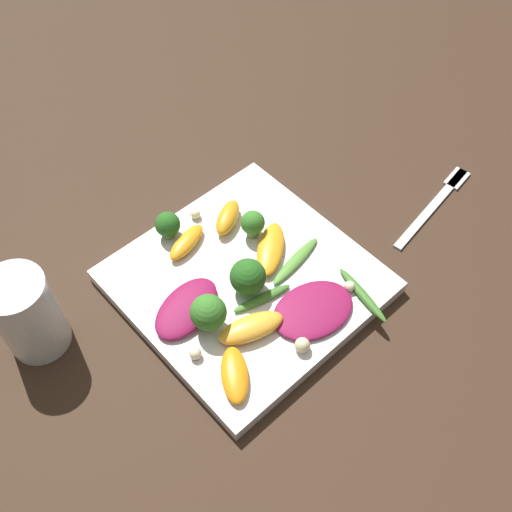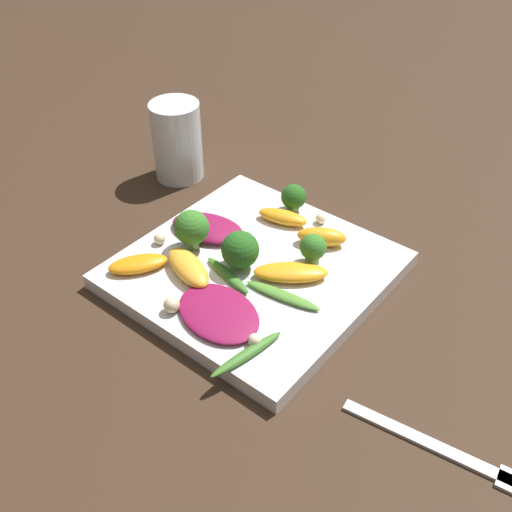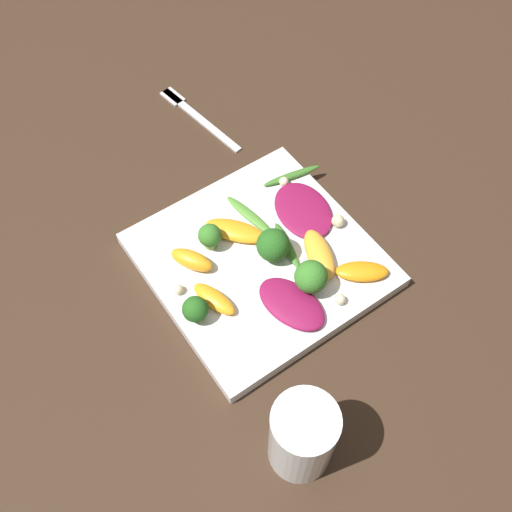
# 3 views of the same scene
# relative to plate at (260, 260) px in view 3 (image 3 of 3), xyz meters

# --- Properties ---
(ground_plane) EXTENTS (2.40, 2.40, 0.00)m
(ground_plane) POSITION_rel_plate_xyz_m (0.00, 0.00, -0.01)
(ground_plane) COLOR #382619
(plate) EXTENTS (0.26, 0.26, 0.02)m
(plate) POSITION_rel_plate_xyz_m (0.00, 0.00, 0.00)
(plate) COLOR white
(plate) RESTS_ON ground_plane
(drinking_glass) EXTENTS (0.07, 0.07, 0.11)m
(drinking_glass) POSITION_rel_plate_xyz_m (0.22, -0.10, 0.04)
(drinking_glass) COLOR white
(drinking_glass) RESTS_ON ground_plane
(fork) EXTENTS (0.17, 0.04, 0.01)m
(fork) POSITION_rel_plate_xyz_m (-0.28, 0.07, -0.01)
(fork) COLOR silver
(fork) RESTS_ON ground_plane
(radicchio_leaf_0) EXTENTS (0.11, 0.09, 0.01)m
(radicchio_leaf_0) POSITION_rel_plate_xyz_m (-0.02, 0.09, 0.01)
(radicchio_leaf_0) COLOR maroon
(radicchio_leaf_0) RESTS_ON plate
(radicchio_leaf_1) EXTENTS (0.10, 0.07, 0.01)m
(radicchio_leaf_1) POSITION_rel_plate_xyz_m (0.08, -0.01, 0.02)
(radicchio_leaf_1) COLOR maroon
(radicchio_leaf_1) RESTS_ON plate
(orange_segment_0) EXTENTS (0.08, 0.05, 0.02)m
(orange_segment_0) POSITION_rel_plate_xyz_m (0.04, 0.06, 0.02)
(orange_segment_0) COLOR #FCAD33
(orange_segment_0) RESTS_ON plate
(orange_segment_1) EXTENTS (0.06, 0.07, 0.01)m
(orange_segment_1) POSITION_rel_plate_xyz_m (0.09, 0.09, 0.02)
(orange_segment_1) COLOR orange
(orange_segment_1) RESTS_ON plate
(orange_segment_2) EXTENTS (0.06, 0.04, 0.02)m
(orange_segment_2) POSITION_rel_plate_xyz_m (0.02, -0.08, 0.02)
(orange_segment_2) COLOR orange
(orange_segment_2) RESTS_ON plate
(orange_segment_3) EXTENTS (0.06, 0.05, 0.02)m
(orange_segment_3) POSITION_rel_plate_xyz_m (-0.04, -0.08, 0.02)
(orange_segment_3) COLOR orange
(orange_segment_3) RESTS_ON plate
(orange_segment_4) EXTENTS (0.08, 0.07, 0.02)m
(orange_segment_4) POSITION_rel_plate_xyz_m (-0.04, -0.01, 0.02)
(orange_segment_4) COLOR orange
(orange_segment_4) RESTS_ON plate
(broccoli_floret_0) EXTENTS (0.04, 0.04, 0.05)m
(broccoli_floret_0) POSITION_rel_plate_xyz_m (0.07, 0.02, 0.04)
(broccoli_floret_0) COLOR #7A9E51
(broccoli_floret_0) RESTS_ON plate
(broccoli_floret_1) EXTENTS (0.03, 0.03, 0.04)m
(broccoli_floret_1) POSITION_rel_plate_xyz_m (0.03, -0.11, 0.03)
(broccoli_floret_1) COLOR #7A9E51
(broccoli_floret_1) RESTS_ON plate
(broccoli_floret_2) EXTENTS (0.03, 0.03, 0.04)m
(broccoli_floret_2) POSITION_rel_plate_xyz_m (-0.05, -0.04, 0.03)
(broccoli_floret_2) COLOR #7A9E51
(broccoli_floret_2) RESTS_ON plate
(broccoli_floret_3) EXTENTS (0.04, 0.04, 0.04)m
(broccoli_floret_3) POSITION_rel_plate_xyz_m (0.01, 0.01, 0.03)
(broccoli_floret_3) COLOR #84AD5B
(broccoli_floret_3) RESTS_ON plate
(arugula_sprig_0) EXTENTS (0.03, 0.08, 0.01)m
(arugula_sprig_0) POSITION_rel_plate_xyz_m (-0.08, 0.11, 0.01)
(arugula_sprig_0) COLOR #3D7528
(arugula_sprig_0) RESTS_ON plate
(arugula_sprig_1) EXTENTS (0.09, 0.03, 0.01)m
(arugula_sprig_1) POSITION_rel_plate_xyz_m (-0.06, 0.02, 0.01)
(arugula_sprig_1) COLOR #518E33
(arugula_sprig_1) RESTS_ON plate
(arugula_sprig_2) EXTENTS (0.07, 0.03, 0.01)m
(arugula_sprig_2) POSITION_rel_plate_xyz_m (0.01, 0.04, 0.01)
(arugula_sprig_2) COLOR #3D7528
(arugula_sprig_2) RESTS_ON plate
(macadamia_nut_0) EXTENTS (0.01, 0.01, 0.01)m
(macadamia_nut_0) POSITION_rel_plate_xyz_m (0.11, 0.04, 0.02)
(macadamia_nut_0) COLOR beige
(macadamia_nut_0) RESTS_ON plate
(macadamia_nut_1) EXTENTS (0.02, 0.02, 0.02)m
(macadamia_nut_1) POSITION_rel_plate_xyz_m (0.02, 0.11, 0.02)
(macadamia_nut_1) COLOR beige
(macadamia_nut_1) RESTS_ON plate
(macadamia_nut_2) EXTENTS (0.01, 0.01, 0.01)m
(macadamia_nut_2) POSITION_rel_plate_xyz_m (-0.08, 0.09, 0.02)
(macadamia_nut_2) COLOR beige
(macadamia_nut_2) RESTS_ON plate
(macadamia_nut_3) EXTENTS (0.01, 0.01, 0.01)m
(macadamia_nut_3) POSITION_rel_plate_xyz_m (-0.01, -0.11, 0.02)
(macadamia_nut_3) COLOR beige
(macadamia_nut_3) RESTS_ON plate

